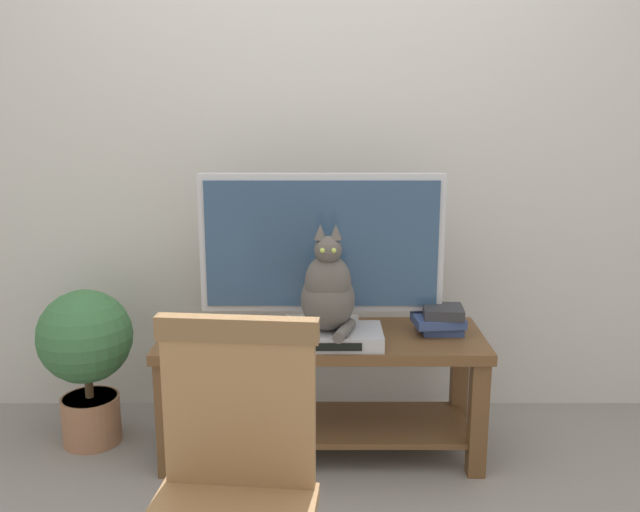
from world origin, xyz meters
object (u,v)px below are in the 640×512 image
(media_box, at_px, (326,337))
(cat, at_px, (326,291))
(potted_plant, at_px, (84,352))
(tv_stand, at_px, (320,372))
(wooden_chair, at_px, (230,485))
(tv, at_px, (320,248))
(book_stack, at_px, (439,319))

(media_box, height_order, cat, cat)
(media_box, relative_size, potted_plant, 0.63)
(tv_stand, distance_m, wooden_chair, 1.22)
(cat, relative_size, potted_plant, 0.62)
(tv_stand, xyz_separation_m, cat, (0.02, -0.12, 0.39))
(tv, bearing_deg, cat, -83.23)
(wooden_chair, bearing_deg, book_stack, 59.32)
(tv, distance_m, book_stack, 0.58)
(wooden_chair, distance_m, book_stack, 1.41)
(tv, xyz_separation_m, cat, (0.02, -0.20, -0.13))
(tv_stand, height_order, media_box, media_box)
(tv_stand, distance_m, media_box, 0.22)
(media_box, relative_size, wooden_chair, 0.45)
(cat, bearing_deg, wooden_chair, -103.08)
(media_box, height_order, book_stack, book_stack)
(book_stack, bearing_deg, potted_plant, 177.58)
(tv, bearing_deg, tv_stand, -90.02)
(tv_stand, bearing_deg, book_stack, 2.78)
(cat, bearing_deg, tv, 96.77)
(tv_stand, height_order, book_stack, book_stack)
(tv, relative_size, wooden_chair, 1.06)
(book_stack, bearing_deg, media_box, -164.38)
(tv_stand, distance_m, tv, 0.52)
(media_box, xyz_separation_m, book_stack, (0.47, 0.13, 0.03))
(potted_plant, bearing_deg, cat, -11.33)
(cat, relative_size, book_stack, 1.98)
(cat, xyz_separation_m, potted_plant, (-1.04, 0.21, -0.33))
(tv, distance_m, cat, 0.24)
(wooden_chair, xyz_separation_m, potted_plant, (-0.79, 1.27, -0.14))
(potted_plant, bearing_deg, tv_stand, -4.94)
(potted_plant, bearing_deg, media_box, -10.69)
(media_box, bearing_deg, wooden_chair, -102.88)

